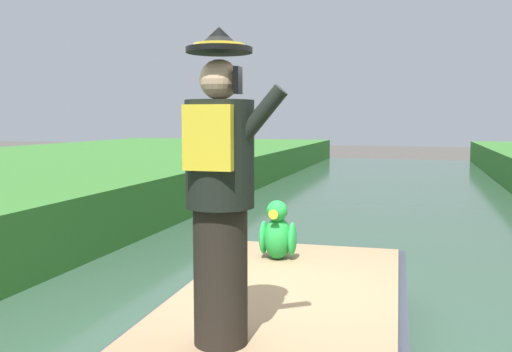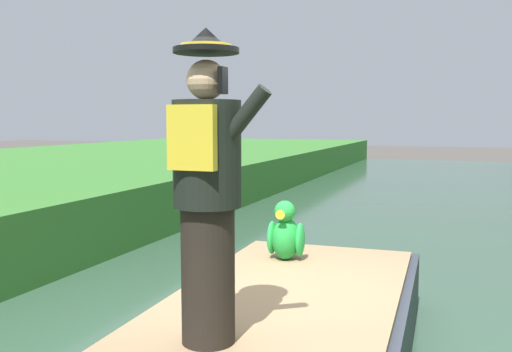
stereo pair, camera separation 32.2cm
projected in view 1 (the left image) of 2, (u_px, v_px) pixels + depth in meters
The scene contains 3 objects.
boat at pixel (281, 343), 4.11m from camera, with size 1.93×4.25×0.61m.
person_pirate at pixel (220, 189), 3.24m from camera, with size 0.61×0.42×1.85m.
parrot_plush at pixel (278, 234), 5.32m from camera, with size 0.36×0.34×0.57m.
Camera 1 is at (0.92, -4.12, 2.04)m, focal length 39.21 mm.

